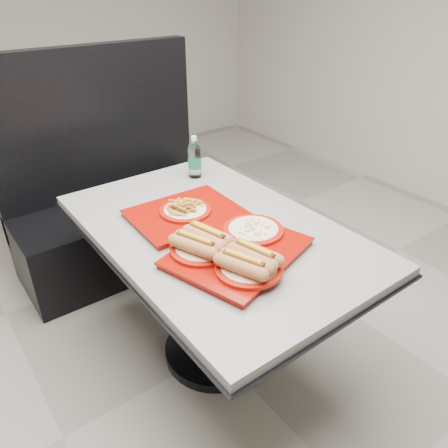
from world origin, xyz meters
TOP-DOWN VIEW (x-y plane):
  - ground at (0.00, 0.00)m, footprint 6.00×6.00m
  - diner_table at (0.00, 0.00)m, footprint 0.92×1.42m
  - booth_bench at (0.00, 1.09)m, footprint 1.30×0.57m
  - tray_near at (-0.08, -0.23)m, footprint 0.60×0.53m
  - tray_far at (-0.05, 0.15)m, footprint 0.48×0.38m
  - water_bottle at (0.23, 0.50)m, footprint 0.07×0.07m

SIDE VIEW (x-z plane):
  - ground at x=0.00m, z-range 0.00..0.00m
  - booth_bench at x=0.00m, z-range -0.27..1.08m
  - diner_table at x=0.00m, z-range 0.21..0.96m
  - tray_far at x=-0.05m, z-range 0.73..0.82m
  - tray_near at x=-0.08m, z-range 0.73..0.85m
  - water_bottle at x=0.23m, z-range 0.74..0.96m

